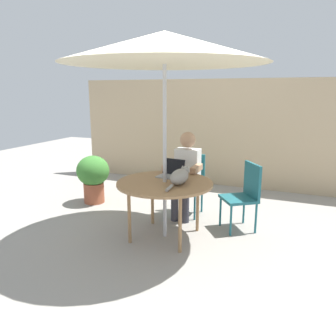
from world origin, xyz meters
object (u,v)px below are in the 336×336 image
Objects in this scene: cat at (180,176)px; potted_plant_near_fence at (93,175)px; chair_occupied at (189,179)px; chair_empty at (245,191)px; patio_umbrella at (164,48)px; patio_table at (165,186)px; potted_plant_by_chair at (182,177)px; person_seated at (186,170)px; laptop at (172,171)px.

potted_plant_near_fence is at bearing 157.22° from cat.
chair_occupied is 1.00× the size of chair_empty.
patio_umbrella is at bearing -144.03° from chair_empty.
patio_table is 1.51× the size of potted_plant_near_fence.
potted_plant_by_chair is (-0.44, 1.80, -1.95)m from patio_umbrella.
patio_umbrella reaches higher than person_seated.
potted_plant_near_fence is at bearing 163.05° from laptop.
patio_table is 1.33× the size of chair_occupied.
patio_table is at bearing -174.26° from cat.
patio_table is 1.07m from chair_empty.
person_seated reaches higher than laptop.
potted_plant_by_chair is (-1.29, 1.18, -0.23)m from chair_empty.
cat is 1.94m from potted_plant_near_fence.
patio_table is at bearing 0.00° from patio_umbrella.
cat is (0.21, -0.27, 0.02)m from laptop.
patio_table is at bearing -25.73° from potted_plant_near_fence.
patio_table reaches higher than potted_plant_by_chair.
person_seated is 1.58× the size of potted_plant_near_fence.
patio_table is at bearing -90.00° from person_seated.
chair_occupied is (0.00, 0.92, -0.15)m from patio_table.
potted_plant_near_fence is (-1.76, 0.74, -0.33)m from cat.
chair_occupied is at bearing 87.79° from laptop.
potted_plant_near_fence is (-1.57, -0.00, -0.23)m from person_seated.
patio_table is 1.33× the size of chair_empty.
chair_occupied is 0.68m from laptop.
cat is (0.19, 0.02, 0.13)m from patio_table.
laptop is (-0.02, -0.47, 0.09)m from person_seated.
laptop is (-0.88, -0.33, 0.26)m from chair_empty.
patio_umbrella is 4.56× the size of potted_plant_by_chair.
laptop is (-0.02, 0.29, -1.46)m from patio_umbrella.
patio_umbrella reaches higher than chair_occupied.
person_seated reaches higher than cat.
potted_plant_near_fence reaches higher than potted_plant_by_chair.
chair_empty is 0.88m from person_seated.
laptop reaches higher than potted_plant_near_fence.
laptop is at bearing -92.94° from person_seated.
patio_table is 2.19× the size of potted_plant_by_chair.
chair_occupied is at bearing 101.77° from cat.
chair_occupied is at bearing 160.92° from chair_empty.
potted_plant_by_chair is at bearing 112.94° from person_seated.
patio_umbrella is 1.98× the size of person_seated.
chair_occupied reaches higher than patio_table.
chair_occupied is at bearing -63.51° from potted_plant_by_chair.
laptop is (-0.02, -0.63, 0.26)m from chair_occupied.
person_seated is 1.85× the size of cat.
potted_plant_near_fence is at bearing 154.27° from patio_table.
chair_empty is at bearing -3.23° from potted_plant_near_fence.
potted_plant_near_fence is at bearing -179.92° from person_seated.
chair_empty is 2.43m from potted_plant_near_fence.
potted_plant_by_chair is (-0.44, 1.80, -0.38)m from patio_table.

